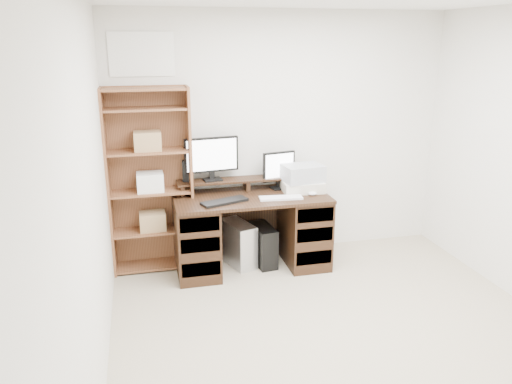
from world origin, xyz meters
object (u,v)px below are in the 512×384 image
object	(u,v)px
tower_silver	(238,244)
printer	(302,186)
bookshelf	(150,179)
desk	(251,230)
monitor_wide	(212,156)
tower_black	(263,245)
monitor_small	(279,169)

from	to	relation	value
tower_silver	printer	bearing A→B (deg)	-21.27
printer	bookshelf	xyz separation A→B (m)	(-1.49, 0.18, 0.12)
desk	monitor_wide	size ratio (longest dim) A/B	2.77
monitor_wide	bookshelf	distance (m)	0.64
printer	desk	bearing A→B (deg)	-173.15
tower_black	monitor_wide	bearing A→B (deg)	150.54
desk	tower_black	xyz separation A→B (m)	(0.13, 0.02, -0.19)
bookshelf	desk	bearing A→B (deg)	-12.60
monitor_small	printer	size ratio (longest dim) A/B	0.94
printer	bookshelf	bearing A→B (deg)	176.22
desk	monitor_small	distance (m)	0.68
monitor_small	bookshelf	world-z (taller)	bookshelf
monitor_wide	tower_black	size ratio (longest dim) A/B	1.28
monitor_small	tower_black	size ratio (longest dim) A/B	0.90
tower_silver	monitor_small	bearing A→B (deg)	-4.41
desk	bookshelf	size ratio (longest dim) A/B	0.83
monitor_small	tower_black	distance (m)	0.80
printer	monitor_small	bearing A→B (deg)	147.62
tower_black	monitor_small	bearing A→B (deg)	32.01
monitor_wide	tower_black	world-z (taller)	monitor_wide
desk	monitor_small	bearing A→B (deg)	28.82
monitor_small	bookshelf	distance (m)	1.29
desk	monitor_wide	world-z (taller)	monitor_wide
tower_silver	tower_black	xyz separation A→B (m)	(0.25, -0.05, -0.02)
desk	tower_black	world-z (taller)	desk
monitor_small	desk	bearing A→B (deg)	-162.34
monitor_wide	printer	bearing A→B (deg)	-19.35
desk	printer	distance (m)	0.68
monitor_small	tower_silver	bearing A→B (deg)	-177.61
tower_silver	bookshelf	size ratio (longest dim) A/B	0.25
tower_silver	bookshelf	xyz separation A→B (m)	(-0.83, 0.14, 0.69)
printer	tower_silver	size ratio (longest dim) A/B	0.91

